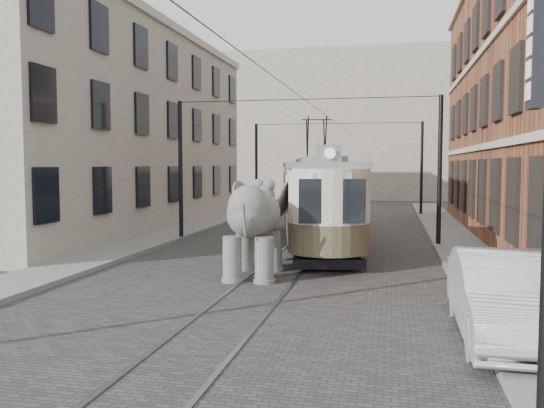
# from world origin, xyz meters

# --- Properties ---
(ground) EXTENTS (120.00, 120.00, 0.00)m
(ground) POSITION_xyz_m (0.00, 0.00, 0.00)
(ground) COLOR #403D3B
(tram_rails) EXTENTS (1.54, 80.00, 0.02)m
(tram_rails) POSITION_xyz_m (0.00, 0.00, 0.01)
(tram_rails) COLOR slate
(tram_rails) RESTS_ON ground
(sidewalk_right) EXTENTS (2.00, 60.00, 0.15)m
(sidewalk_right) POSITION_xyz_m (6.00, 0.00, 0.07)
(sidewalk_right) COLOR slate
(sidewalk_right) RESTS_ON ground
(sidewalk_left) EXTENTS (2.00, 60.00, 0.15)m
(sidewalk_left) POSITION_xyz_m (-6.50, 0.00, 0.07)
(sidewalk_left) COLOR slate
(sidewalk_left) RESTS_ON ground
(stucco_building) EXTENTS (7.00, 24.00, 10.00)m
(stucco_building) POSITION_xyz_m (-11.00, 10.00, 5.00)
(stucco_building) COLOR gray
(stucco_building) RESTS_ON ground
(distant_block) EXTENTS (28.00, 10.00, 14.00)m
(distant_block) POSITION_xyz_m (0.00, 40.00, 7.00)
(distant_block) COLOR gray
(distant_block) RESTS_ON ground
(catenary) EXTENTS (11.00, 30.20, 6.00)m
(catenary) POSITION_xyz_m (-0.20, 5.00, 3.00)
(catenary) COLOR black
(catenary) RESTS_ON ground
(tram) EXTENTS (5.20, 13.31, 5.17)m
(tram) POSITION_xyz_m (0.29, 6.12, 2.59)
(tram) COLOR beige
(tram) RESTS_ON ground
(elephant) EXTENTS (2.86, 4.81, 2.85)m
(elephant) POSITION_xyz_m (-0.57, -1.15, 1.42)
(elephant) COLOR #5F5C57
(elephant) RESTS_ON ground
(parked_car) EXTENTS (1.76, 4.94, 1.62)m
(parked_car) POSITION_xyz_m (5.49, -6.03, 0.81)
(parked_car) COLOR #A8A9AD
(parked_car) RESTS_ON ground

